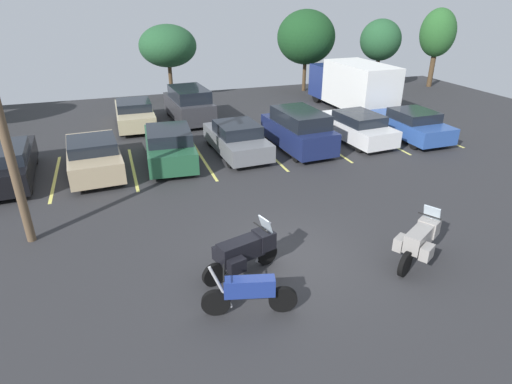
# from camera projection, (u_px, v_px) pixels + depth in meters

# --- Properties ---
(ground) EXTENTS (44.00, 44.00, 0.10)m
(ground) POSITION_uv_depth(u_px,v_px,m) (287.00, 260.00, 11.69)
(ground) COLOR #2D2D30
(motorcycle_touring) EXTENTS (2.18, 1.13, 1.42)m
(motorcycle_touring) POSITION_uv_depth(u_px,v_px,m) (244.00, 250.00, 10.79)
(motorcycle_touring) COLOR black
(motorcycle_touring) RESTS_ON ground
(motorcycle_second) EXTENTS (1.94, 1.34, 1.44)m
(motorcycle_second) POSITION_uv_depth(u_px,v_px,m) (420.00, 240.00, 11.26)
(motorcycle_second) COLOR black
(motorcycle_second) RESTS_ON ground
(motorcycle_third) EXTENTS (2.13, 0.78, 1.31)m
(motorcycle_third) POSITION_uv_depth(u_px,v_px,m) (249.00, 292.00, 9.46)
(motorcycle_third) COLOR black
(motorcycle_third) RESTS_ON ground
(parking_stripes) EXTENTS (26.90, 4.88, 0.01)m
(parking_stripes) POSITION_uv_depth(u_px,v_px,m) (169.00, 164.00, 18.04)
(parking_stripes) COLOR #EAE066
(parking_stripes) RESTS_ON ground
(car_black) EXTENTS (2.02, 4.81, 1.48)m
(car_black) POSITION_uv_depth(u_px,v_px,m) (6.00, 163.00, 16.10)
(car_black) COLOR black
(car_black) RESTS_ON ground
(car_tan) EXTENTS (2.21, 4.66, 1.46)m
(car_tan) POSITION_uv_depth(u_px,v_px,m) (94.00, 155.00, 16.92)
(car_tan) COLOR tan
(car_tan) RESTS_ON ground
(car_green) EXTENTS (2.23, 4.75, 1.52)m
(car_green) POSITION_uv_depth(u_px,v_px,m) (169.00, 145.00, 17.99)
(car_green) COLOR #235638
(car_green) RESTS_ON ground
(car_grey) EXTENTS (2.09, 4.46, 1.44)m
(car_grey) POSITION_uv_depth(u_px,v_px,m) (237.00, 139.00, 18.89)
(car_grey) COLOR slate
(car_grey) RESTS_ON ground
(car_navy) EXTENTS (2.11, 4.42, 1.83)m
(car_navy) POSITION_uv_depth(u_px,v_px,m) (298.00, 130.00, 19.38)
(car_navy) COLOR navy
(car_navy) RESTS_ON ground
(car_white) EXTENTS (2.16, 4.77, 1.41)m
(car_white) POSITION_uv_depth(u_px,v_px,m) (355.00, 127.00, 20.62)
(car_white) COLOR white
(car_white) RESTS_ON ground
(car_blue) EXTENTS (1.98, 4.45, 1.42)m
(car_blue) POSITION_uv_depth(u_px,v_px,m) (411.00, 124.00, 20.96)
(car_blue) COLOR #2D519E
(car_blue) RESTS_ON ground
(car_far_champagne) EXTENTS (1.92, 4.72, 1.42)m
(car_far_champagne) POSITION_uv_depth(u_px,v_px,m) (135.00, 113.00, 22.82)
(car_far_champagne) COLOR #C1B289
(car_far_champagne) RESTS_ON ground
(car_far_charcoal) EXTENTS (2.20, 4.50, 1.89)m
(car_far_charcoal) POSITION_uv_depth(u_px,v_px,m) (189.00, 105.00, 23.63)
(car_far_charcoal) COLOR #38383D
(car_far_charcoal) RESTS_ON ground
(box_truck) EXTENTS (2.60, 6.66, 2.87)m
(box_truck) POSITION_uv_depth(u_px,v_px,m) (353.00, 85.00, 25.69)
(box_truck) COLOR navy
(box_truck) RESTS_ON ground
(tree_far_right) EXTENTS (2.55, 2.55, 5.60)m
(tree_far_right) POSITION_uv_depth(u_px,v_px,m) (438.00, 33.00, 31.13)
(tree_far_right) COLOR #4C3823
(tree_far_right) RESTS_ON ground
(tree_right) EXTENTS (2.89, 2.89, 4.92)m
(tree_right) POSITION_uv_depth(u_px,v_px,m) (381.00, 40.00, 30.39)
(tree_right) COLOR #4C3823
(tree_right) RESTS_ON ground
(tree_left) EXTENTS (3.73, 3.73, 4.76)m
(tree_left) POSITION_uv_depth(u_px,v_px,m) (168.00, 46.00, 27.78)
(tree_left) COLOR #4C3823
(tree_left) RESTS_ON ground
(tree_far_left) EXTENTS (4.06, 4.06, 5.56)m
(tree_far_left) POSITION_uv_depth(u_px,v_px,m) (306.00, 37.00, 29.82)
(tree_far_left) COLOR #4C3823
(tree_far_left) RESTS_ON ground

